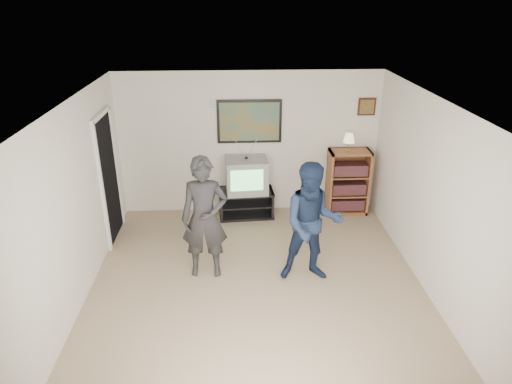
{
  "coord_description": "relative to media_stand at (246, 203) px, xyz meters",
  "views": [
    {
      "loc": [
        -0.27,
        -5.08,
        3.69
      ],
      "look_at": [
        0.02,
        0.65,
        1.15
      ],
      "focal_mm": 32.0,
      "sensor_mm": 36.0,
      "label": 1
    }
  ],
  "objects": [
    {
      "name": "room_shell",
      "position": [
        0.08,
        -1.88,
        1.01
      ],
      "size": [
        4.51,
        5.0,
        2.51
      ],
      "color": "#816B52",
      "rests_on": "ground"
    },
    {
      "name": "media_stand",
      "position": [
        0.0,
        0.0,
        0.0
      ],
      "size": [
        0.98,
        0.59,
        0.48
      ],
      "rotation": [
        0.0,
        0.0,
        0.06
      ],
      "color": "black",
      "rests_on": "room_shell"
    },
    {
      "name": "crt_television",
      "position": [
        0.01,
        0.0,
        0.53
      ],
      "size": [
        0.74,
        0.64,
        0.59
      ],
      "primitive_type": null,
      "rotation": [
        0.0,
        0.0,
        0.07
      ],
      "color": "gray",
      "rests_on": "media_stand"
    },
    {
      "name": "bookshelf",
      "position": [
        1.81,
        0.05,
        0.35
      ],
      "size": [
        0.71,
        0.41,
        1.17
      ],
      "primitive_type": null,
      "color": "brown",
      "rests_on": "room_shell"
    },
    {
      "name": "table_lamp",
      "position": [
        1.75,
        0.02,
        1.08
      ],
      "size": [
        0.2,
        0.2,
        0.31
      ],
      "primitive_type": null,
      "color": "#FAF4BD",
      "rests_on": "bookshelf"
    },
    {
      "name": "person_tall",
      "position": [
        -0.61,
        -1.79,
        0.63
      ],
      "size": [
        0.64,
        0.43,
        1.74
      ],
      "primitive_type": "imported",
      "rotation": [
        0.0,
        0.0,
        -0.02
      ],
      "color": "#242526",
      "rests_on": "room_shell"
    },
    {
      "name": "person_short",
      "position": [
        0.83,
        -1.98,
        0.61
      ],
      "size": [
        0.85,
        0.67,
        1.7
      ],
      "primitive_type": "imported",
      "rotation": [
        0.0,
        0.0,
        -0.04
      ],
      "color": "#182644",
      "rests_on": "room_shell"
    },
    {
      "name": "controller_left",
      "position": [
        -0.6,
        -1.55,
        0.96
      ],
      "size": [
        0.07,
        0.14,
        0.04
      ],
      "primitive_type": "cube",
      "rotation": [
        0.0,
        0.0,
        -0.27
      ],
      "color": "white",
      "rests_on": "person_tall"
    },
    {
      "name": "controller_right",
      "position": [
        0.79,
        -1.75,
        0.8
      ],
      "size": [
        0.08,
        0.12,
        0.03
      ],
      "primitive_type": "cube",
      "rotation": [
        0.0,
        0.0,
        -0.43
      ],
      "color": "white",
      "rests_on": "person_short"
    },
    {
      "name": "poster",
      "position": [
        0.08,
        0.25,
        1.41
      ],
      "size": [
        1.1,
        0.03,
        0.75
      ],
      "primitive_type": "cube",
      "color": "black",
      "rests_on": "room_shell"
    },
    {
      "name": "air_vent",
      "position": [
        -0.47,
        0.25,
        1.71
      ],
      "size": [
        0.28,
        0.02,
        0.14
      ],
      "primitive_type": "cube",
      "color": "white",
      "rests_on": "room_shell"
    },
    {
      "name": "small_picture",
      "position": [
        2.08,
        0.25,
        1.64
      ],
      "size": [
        0.3,
        0.03,
        0.3
      ],
      "primitive_type": "cube",
      "color": "black",
      "rests_on": "room_shell"
    },
    {
      "name": "doorway",
      "position": [
        -2.16,
        -0.63,
        0.76
      ],
      "size": [
        0.03,
        0.85,
        2.0
      ],
      "primitive_type": "cube",
      "color": "black",
      "rests_on": "room_shell"
    }
  ]
}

